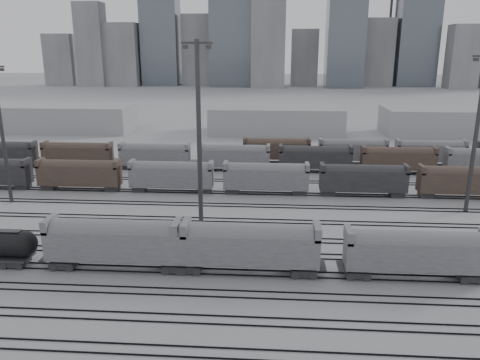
# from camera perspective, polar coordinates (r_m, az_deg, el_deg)

# --- Properties ---
(ground) EXTENTS (900.00, 900.00, 0.00)m
(ground) POSITION_cam_1_polar(r_m,az_deg,el_deg) (54.94, -6.00, -11.48)
(ground) COLOR #AFB0B4
(ground) RESTS_ON ground
(tracks) EXTENTS (220.00, 71.50, 0.16)m
(tracks) POSITION_cam_1_polar(r_m,az_deg,el_deg) (70.74, -3.58, -4.97)
(tracks) COLOR black
(tracks) RESTS_ON ground
(hopper_car_a) EXTENTS (16.75, 3.33, 5.99)m
(hopper_car_a) POSITION_cam_1_polar(r_m,az_deg,el_deg) (56.34, -14.65, -7.07)
(hopper_car_a) COLOR black
(hopper_car_a) RESTS_ON ground
(hopper_car_b) EXTENTS (16.63, 3.30, 5.95)m
(hopper_car_b) POSITION_cam_1_polar(r_m,az_deg,el_deg) (53.59, 0.75, -7.77)
(hopper_car_b) COLOR black
(hopper_car_b) RESTS_ON ground
(hopper_car_c) EXTENTS (15.60, 3.10, 5.58)m
(hopper_car_c) POSITION_cam_1_polar(r_m,az_deg,el_deg) (55.97, 20.63, -8.04)
(hopper_car_c) COLOR black
(hopper_car_c) RESTS_ON ground
(light_mast_b) EXTENTS (3.65, 0.58, 22.80)m
(light_mast_b) POSITION_cam_1_polar(r_m,az_deg,el_deg) (85.52, -27.04, 5.30)
(light_mast_b) COLOR #343436
(light_mast_b) RESTS_ON ground
(light_mast_c) EXTENTS (4.21, 0.67, 26.31)m
(light_mast_c) POSITION_cam_1_polar(r_m,az_deg,el_deg) (65.98, -5.03, 5.99)
(light_mast_c) COLOR #343436
(light_mast_c) RESTS_ON ground
(light_mast_d) EXTENTS (3.92, 0.63, 24.48)m
(light_mast_d) POSITION_cam_1_polar(r_m,az_deg,el_deg) (80.00, 26.88, 5.36)
(light_mast_d) COLOR #343436
(light_mast_d) RESTS_ON ground
(bg_string_near) EXTENTS (151.00, 3.00, 5.60)m
(bg_string_near) POSITION_cam_1_polar(r_m,az_deg,el_deg) (83.10, 3.18, 0.17)
(bg_string_near) COLOR gray
(bg_string_near) RESTS_ON ground
(bg_string_mid) EXTENTS (151.00, 3.00, 5.60)m
(bg_string_mid) POSITION_cam_1_polar(r_m,az_deg,el_deg) (99.01, 9.14, 2.54)
(bg_string_mid) COLOR black
(bg_string_mid) RESTS_ON ground
(bg_string_far) EXTENTS (66.00, 3.00, 5.60)m
(bg_string_far) POSITION_cam_1_polar(r_m,az_deg,el_deg) (109.65, 17.95, 3.24)
(bg_string_far) COLOR brown
(bg_string_far) RESTS_ON ground
(warehouse_left) EXTENTS (50.00, 18.00, 8.00)m
(warehouse_left) POSITION_cam_1_polar(r_m,az_deg,el_deg) (160.25, -21.69, 7.07)
(warehouse_left) COLOR gray
(warehouse_left) RESTS_ON ground
(warehouse_mid) EXTENTS (40.00, 18.00, 8.00)m
(warehouse_mid) POSITION_cam_1_polar(r_m,az_deg,el_deg) (144.61, 4.42, 7.30)
(warehouse_mid) COLOR gray
(warehouse_mid) RESTS_ON ground
(warehouse_right) EXTENTS (35.00, 18.00, 8.00)m
(warehouse_right) POSITION_cam_1_polar(r_m,az_deg,el_deg) (153.32, 23.58, 6.53)
(warehouse_right) COLOR gray
(warehouse_right) RESTS_ON ground
(skyline) EXTENTS (316.00, 22.40, 95.00)m
(skyline) POSITION_cam_1_polar(r_m,az_deg,el_deg) (328.22, 4.57, 17.36)
(skyline) COLOR #98989A
(skyline) RESTS_ON ground
(crane_left) EXTENTS (42.00, 1.80, 100.00)m
(crane_left) POSITION_cam_1_polar(r_m,az_deg,el_deg) (356.56, -2.19, 20.91)
(crane_left) COLOR #343436
(crane_left) RESTS_ON ground
(crane_right) EXTENTS (42.00, 1.80, 100.00)m
(crane_right) POSITION_cam_1_polar(r_m,az_deg,el_deg) (363.96, 18.23, 20.08)
(crane_right) COLOR #343436
(crane_right) RESTS_ON ground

